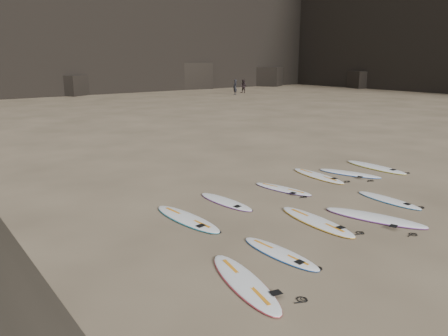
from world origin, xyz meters
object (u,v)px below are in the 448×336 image
Objects in this scene: surfboard_2 at (316,221)px; surfboard_4 at (388,200)px; surfboard_7 at (283,189)px; surfboard_10 at (375,167)px; surfboard_1 at (280,253)px; surfboard_6 at (226,201)px; surfboard_8 at (318,176)px; surfboard_9 at (349,173)px; person_b at (244,86)px; person_a at (235,87)px; surfboard_5 at (187,218)px; surfboard_0 at (244,282)px; surfboard_3 at (375,217)px.

surfboard_4 is at bearing 2.83° from surfboard_2.
surfboard_7 is 5.11m from surfboard_10.
surfboard_1 is 0.84× the size of surfboard_2.
surfboard_1 is 2.32m from surfboard_2.
surfboard_4 is 0.97× the size of surfboard_6.
surfboard_7 is 2.27m from surfboard_8.
surfboard_7 is at bearing -164.41° from surfboard_8.
surfboard_8 is (4.59, 0.31, 0.01)m from surfboard_6.
surfboard_10 is (1.63, -0.03, 0.01)m from surfboard_9.
surfboard_6 is 1.03× the size of surfboard_7.
surfboard_10 is at bearing 19.23° from surfboard_1.
surfboard_8 is 1.55× the size of person_b.
person_a is (22.69, 31.13, 0.85)m from surfboard_7.
surfboard_2 reaches higher than surfboard_4.
surfboard_0 is at bearing -108.74° from surfboard_5.
surfboard_5 is at bearing 173.97° from surfboard_7.
person_a is at bearing 42.04° from surfboard_7.
surfboard_10 is at bearing 26.79° from surfboard_2.
surfboard_5 is at bearing 159.17° from surfboard_4.
person_b reaches higher than surfboard_10.
surfboard_7 is at bearing -6.58° from surfboard_6.
surfboard_8 reaches higher than surfboard_4.
surfboard_7 is 3.48m from surfboard_9.
person_a reaches higher than person_b.
surfboard_4 is (6.87, 1.24, -0.01)m from surfboard_0.
surfboard_1 reaches higher than surfboard_4.
surfboard_1 is 1.27× the size of person_a.
surfboard_3 is 1.09× the size of surfboard_8.
person_a is (17.58, 31.24, 0.84)m from surfboard_10.
person_a is at bearing 50.56° from surfboard_1.
surfboard_4 is 4.28m from surfboard_10.
surfboard_0 is 3.91m from surfboard_2.
surfboard_8 is at bearing 3.67° from surfboard_5.
person_a reaches higher than surfboard_2.
surfboard_4 is at bearing -22.01° from person_a.
person_b reaches higher than surfboard_3.
surfboard_8 is 1.07× the size of surfboard_9.
surfboard_6 is 5.83m from surfboard_9.
person_b is at bearing 45.61° from surfboard_6.
person_a is (22.59, 34.63, 0.84)m from surfboard_3.
surfboard_2 reaches higher than surfboard_1.
surfboard_5 is (-4.19, 3.08, -0.00)m from surfboard_3.
surfboard_5 is at bearing 163.11° from surfboard_9.
surfboard_10 reaches higher than surfboard_7.
surfboard_1 is 1.37× the size of person_b.
surfboard_7 is at bearing 159.17° from surfboard_9.
surfboard_3 is 1.03× the size of surfboard_5.
surfboard_3 is at bearing -57.15° from person_b.
surfboard_2 is (3.67, 1.36, 0.00)m from surfboard_0.
person_a reaches higher than surfboard_4.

